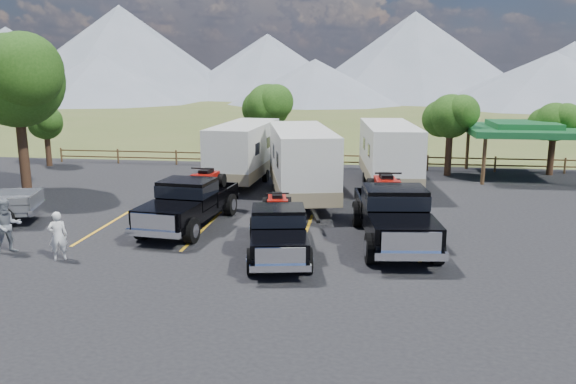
# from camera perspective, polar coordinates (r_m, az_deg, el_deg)

# --- Properties ---
(ground) EXTENTS (320.00, 320.00, 0.00)m
(ground) POSITION_cam_1_polar(r_m,az_deg,el_deg) (17.93, -5.99, -7.68)
(ground) COLOR #495A26
(ground) RESTS_ON ground
(asphalt_lot) EXTENTS (44.00, 34.00, 0.04)m
(asphalt_lot) POSITION_cam_1_polar(r_m,az_deg,el_deg) (20.69, -4.03, -4.83)
(asphalt_lot) COLOR black
(asphalt_lot) RESTS_ON ground
(stall_lines) EXTENTS (12.12, 5.50, 0.01)m
(stall_lines) POSITION_cam_1_polar(r_m,az_deg,el_deg) (21.62, -3.49, -3.99)
(stall_lines) COLOR gold
(stall_lines) RESTS_ON asphalt_lot
(tree_big_nw) EXTENTS (5.54, 5.18, 7.84)m
(tree_big_nw) POSITION_cam_1_polar(r_m,az_deg,el_deg) (30.35, -25.94, 10.14)
(tree_big_nw) COLOR black
(tree_big_nw) RESTS_ON ground
(tree_ne_a) EXTENTS (3.11, 2.92, 4.76)m
(tree_ne_a) POSITION_cam_1_polar(r_m,az_deg,el_deg) (33.82, 16.16, 7.39)
(tree_ne_a) COLOR black
(tree_ne_a) RESTS_ON ground
(tree_ne_b) EXTENTS (2.77, 2.59, 4.27)m
(tree_ne_b) POSITION_cam_1_polar(r_m,az_deg,el_deg) (36.16, 25.40, 6.42)
(tree_ne_b) COLOR black
(tree_ne_b) RESTS_ON ground
(tree_north) EXTENTS (3.46, 3.24, 5.25)m
(tree_north) POSITION_cam_1_polar(r_m,az_deg,el_deg) (35.96, -2.09, 8.69)
(tree_north) COLOR black
(tree_north) RESTS_ON ground
(tree_nw_small) EXTENTS (2.59, 2.43, 3.85)m
(tree_nw_small) POSITION_cam_1_polar(r_m,az_deg,el_deg) (39.10, -23.41, 6.44)
(tree_nw_small) COLOR black
(tree_nw_small) RESTS_ON ground
(rail_fence) EXTENTS (36.12, 0.12, 1.00)m
(rail_fence) POSITION_cam_1_polar(r_m,az_deg,el_deg) (35.34, 4.26, 3.33)
(rail_fence) COLOR #4F3622
(rail_fence) RESTS_ON ground
(pavilion) EXTENTS (6.20, 6.20, 3.22)m
(pavilion) POSITION_cam_1_polar(r_m,az_deg,el_deg) (34.67, 22.72, 5.88)
(pavilion) COLOR #4F3622
(pavilion) RESTS_ON ground
(mountain_range) EXTENTS (209.00, 71.00, 20.00)m
(mountain_range) POSITION_cam_1_polar(r_m,az_deg,el_deg) (122.90, 2.34, 13.14)
(mountain_range) COLOR slate
(mountain_range) RESTS_ON ground
(rig_left) EXTENTS (2.76, 6.53, 2.12)m
(rig_left) POSITION_cam_1_polar(r_m,az_deg,el_deg) (22.47, -9.89, -0.85)
(rig_left) COLOR black
(rig_left) RESTS_ON asphalt_lot
(rig_center) EXTENTS (2.72, 5.82, 1.87)m
(rig_center) POSITION_cam_1_polar(r_m,az_deg,el_deg) (18.76, -1.00, -3.68)
(rig_center) COLOR black
(rig_center) RESTS_ON asphalt_lot
(rig_right) EXTENTS (3.03, 7.08, 2.30)m
(rig_right) POSITION_cam_1_polar(r_m,az_deg,el_deg) (20.36, 10.61, -2.01)
(rig_right) COLOR black
(rig_right) RESTS_ON asphalt_lot
(trailer_left) EXTENTS (2.77, 9.27, 3.22)m
(trailer_left) POSITION_cam_1_polar(r_m,az_deg,el_deg) (30.71, -4.46, 4.07)
(trailer_left) COLOR white
(trailer_left) RESTS_ON asphalt_lot
(trailer_center) EXTENTS (4.22, 9.82, 3.41)m
(trailer_center) POSITION_cam_1_polar(r_m,az_deg,el_deg) (26.33, 1.38, 2.95)
(trailer_center) COLOR white
(trailer_center) RESTS_ON asphalt_lot
(trailer_right) EXTENTS (3.14, 9.57, 3.31)m
(trailer_right) POSITION_cam_1_polar(r_m,az_deg,el_deg) (29.89, 10.20, 3.79)
(trailer_right) COLOR white
(trailer_right) RESTS_ON asphalt_lot
(person_a) EXTENTS (0.70, 0.62, 1.62)m
(person_a) POSITION_cam_1_polar(r_m,az_deg,el_deg) (19.68, -22.34, -4.13)
(person_a) COLOR white
(person_a) RESTS_ON asphalt_lot
(person_b) EXTENTS (1.15, 1.15, 1.88)m
(person_b) POSITION_cam_1_polar(r_m,az_deg,el_deg) (21.07, -26.63, -3.11)
(person_b) COLOR gray
(person_b) RESTS_ON asphalt_lot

